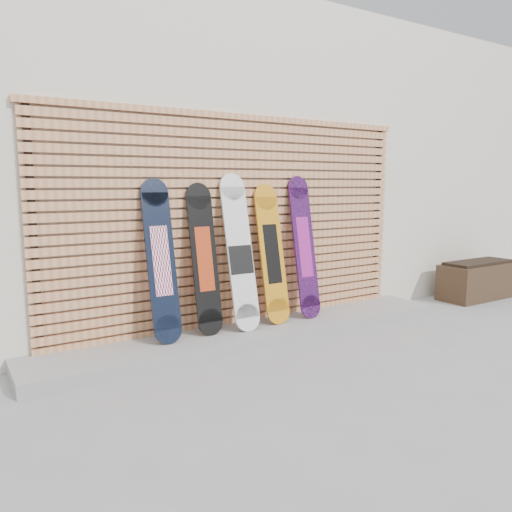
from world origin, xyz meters
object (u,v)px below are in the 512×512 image
(snowboard_3, at_px, (272,254))
(snowboard_4, at_px, (304,247))
(planter_box, at_px, (477,280))
(snowboard_1, at_px, (204,259))
(snowboard_2, at_px, (240,253))
(snowboard_0, at_px, (161,261))

(snowboard_3, bearing_deg, snowboard_4, 0.37)
(planter_box, bearing_deg, snowboard_4, 175.88)
(snowboard_1, distance_m, snowboard_2, 0.38)
(planter_box, distance_m, snowboard_2, 3.79)
(planter_box, xyz_separation_m, snowboard_1, (-4.11, 0.22, 0.60))
(snowboard_1, bearing_deg, planter_box, -3.11)
(snowboard_4, bearing_deg, snowboard_3, -179.63)
(snowboard_2, xyz_separation_m, snowboard_3, (0.41, 0.03, -0.04))
(snowboard_1, bearing_deg, snowboard_3, -1.29)
(snowboard_1, relative_size, snowboard_3, 1.01)
(planter_box, relative_size, snowboard_3, 0.80)
(snowboard_0, xyz_separation_m, snowboard_1, (0.45, 0.02, -0.02))
(snowboard_2, distance_m, snowboard_4, 0.84)
(snowboard_1, height_order, snowboard_4, snowboard_4)
(planter_box, height_order, snowboard_4, snowboard_4)
(snowboard_3, bearing_deg, planter_box, -3.53)
(snowboard_3, relative_size, snowboard_4, 0.94)
(snowboard_0, relative_size, snowboard_2, 0.97)
(planter_box, bearing_deg, snowboard_1, 176.89)
(planter_box, bearing_deg, snowboard_2, 177.27)
(planter_box, distance_m, snowboard_3, 3.39)
(snowboard_2, bearing_deg, snowboard_0, 177.97)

